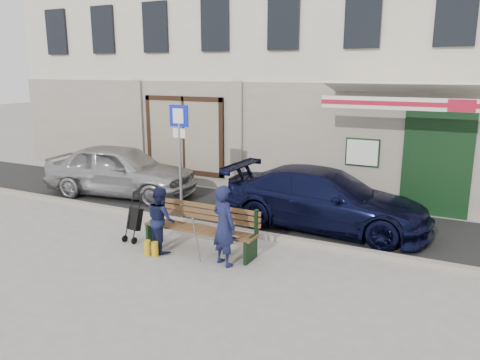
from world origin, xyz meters
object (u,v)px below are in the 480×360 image
Objects in this scene: car_silver at (121,170)px; woman at (161,219)px; man at (224,226)px; bench at (198,229)px; car_navy at (325,199)px; parking_sign at (180,143)px; stroller at (135,220)px.

car_silver is 4.61m from woman.
bench is at bearing -2.77° from man.
car_navy is at bearing -98.88° from car_silver.
woman reaches higher than bench.
car_navy is at bearing -87.24° from man.
car_silver is at bearing 90.84° from car_navy.
man is (2.30, -2.03, -1.08)m from parking_sign.
car_silver is 3.07m from parking_sign.
bench is (4.21, -2.60, -0.29)m from car_silver.
parking_sign is at bearing 132.44° from bench.
parking_sign is 1.14× the size of bench.
parking_sign is at bearing 105.85° from car_navy.
parking_sign reaches higher than stroller.
car_navy is 4.63× the size of stroller.
woman is at bearing -137.23° from car_silver.
car_silver reaches higher than stroller.
bench is at bearing -129.40° from car_silver.
bench is (-1.84, -2.48, -0.22)m from car_navy.
stroller is (-1.50, -0.12, -0.01)m from bench.
woman is 0.90m from stroller.
parking_sign is 2.47m from woman.
parking_sign reaches higher than car_navy.
woman is at bearing 140.37° from car_navy.
stroller is (-3.35, -2.59, -0.23)m from car_navy.
car_silver reaches higher than woman.
woman is (0.85, -1.98, -1.19)m from parking_sign.
car_navy is 3.59× the size of woman.
parking_sign is 2.10× the size of woman.
car_silver is 2.87× the size of man.
bench is at bearing 145.32° from car_navy.
man reaches higher than stroller.
man is (0.80, -0.38, 0.30)m from bench.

